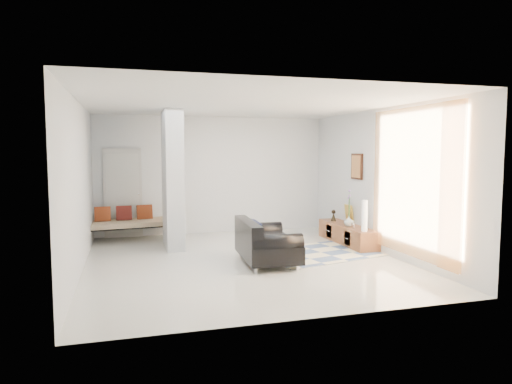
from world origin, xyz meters
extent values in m
plane|color=silver|center=(0.00, 0.00, 0.00)|extent=(6.00, 6.00, 0.00)
plane|color=white|center=(0.00, 0.00, 2.80)|extent=(6.00, 6.00, 0.00)
plane|color=silver|center=(0.00, 3.00, 1.40)|extent=(6.00, 0.00, 6.00)
plane|color=silver|center=(0.00, -3.00, 1.40)|extent=(6.00, 0.00, 6.00)
plane|color=silver|center=(-2.75, 0.00, 1.40)|extent=(0.00, 6.00, 6.00)
plane|color=silver|center=(2.75, 0.00, 1.40)|extent=(0.00, 6.00, 6.00)
cube|color=silver|center=(-1.10, 1.60, 1.40)|extent=(0.35, 1.20, 2.80)
cube|color=beige|center=(-2.10, 2.96, 1.02)|extent=(0.85, 0.06, 2.04)
plane|color=#FFA043|center=(2.67, -1.15, 1.45)|extent=(0.00, 2.55, 2.55)
cube|color=#3A1C0F|center=(2.72, 0.90, 1.65)|extent=(0.04, 0.45, 0.55)
cube|color=brown|center=(2.52, 0.90, 0.20)|extent=(0.45, 1.98, 0.40)
cube|color=#3A1C0F|center=(2.30, 0.46, 0.20)|extent=(0.02, 0.26, 0.28)
cube|color=#3A1C0F|center=(2.30, 1.34, 0.20)|extent=(0.02, 0.26, 0.28)
cube|color=#E8BF44|center=(2.70, 1.18, 0.60)|extent=(0.09, 0.32, 0.40)
cube|color=silver|center=(2.42, 0.46, 0.46)|extent=(0.04, 0.10, 0.12)
cylinder|color=silver|center=(-0.01, -0.85, 0.05)|extent=(0.05, 0.05, 0.10)
cylinder|color=silver|center=(0.05, 0.41, 0.05)|extent=(0.05, 0.05, 0.10)
cylinder|color=silver|center=(0.69, -0.89, 0.05)|extent=(0.05, 0.05, 0.10)
cylinder|color=silver|center=(0.75, 0.38, 0.05)|extent=(0.05, 0.05, 0.10)
cube|color=black|center=(0.37, -0.24, 0.25)|extent=(0.98, 1.55, 0.30)
cube|color=black|center=(0.02, -0.22, 0.58)|extent=(0.27, 1.51, 0.36)
cylinder|color=black|center=(0.34, -0.87, 0.48)|extent=(0.87, 0.32, 0.28)
cylinder|color=black|center=(0.40, 0.40, 0.48)|extent=(0.87, 0.32, 0.28)
cube|color=black|center=(0.14, -0.22, 0.60)|extent=(0.17, 0.56, 0.31)
cylinder|color=black|center=(-2.82, 2.00, 0.20)|extent=(0.04, 0.04, 0.40)
cylinder|color=black|center=(-0.89, 2.23, 0.20)|extent=(0.04, 0.04, 0.40)
cylinder|color=black|center=(-2.91, 2.80, 0.20)|extent=(0.04, 0.04, 0.40)
cylinder|color=black|center=(-0.98, 3.03, 0.20)|extent=(0.04, 0.04, 0.40)
cube|color=beige|center=(-1.90, 2.52, 0.38)|extent=(2.05, 1.05, 0.12)
cube|color=maroon|center=(-2.54, 2.59, 0.60)|extent=(0.36, 0.20, 0.33)
cube|color=#5D1C17|center=(-2.09, 2.64, 0.60)|extent=(0.36, 0.20, 0.33)
cube|color=maroon|center=(-1.64, 2.70, 0.60)|extent=(0.36, 0.20, 0.33)
cube|color=beige|center=(1.60, 0.20, 0.01)|extent=(2.77, 2.16, 0.01)
cylinder|color=beige|center=(2.50, 0.14, 0.70)|extent=(0.11, 0.11, 0.61)
imported|color=silver|center=(2.47, 0.74, 0.51)|extent=(0.21, 0.21, 0.21)
camera|label=1|loc=(-2.01, -7.86, 1.98)|focal=32.00mm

